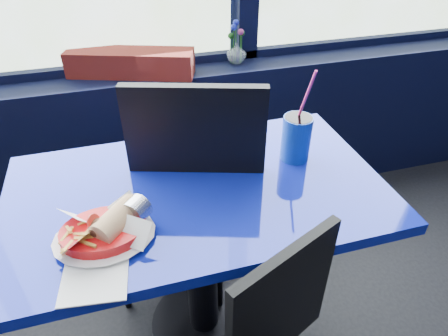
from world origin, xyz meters
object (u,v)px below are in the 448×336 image
near_table (199,228)px  soda_cup (296,137)px  food_basket (105,230)px  chair_near_back (181,182)px  flower_vase (236,50)px  ketchup_bottle (213,144)px  planter_box (131,63)px

near_table → soda_cup: 0.46m
food_basket → soda_cup: 0.70m
near_table → soda_cup: soda_cup is taller
chair_near_back → flower_vase: chair_near_back is taller
ketchup_bottle → planter_box: bearing=104.1°
food_basket → ketchup_bottle: ketchup_bottle is taller
planter_box → soda_cup: bearing=-39.2°
food_basket → flower_vase: bearing=33.8°
near_table → planter_box: 0.92m
soda_cup → planter_box: bearing=121.4°
near_table → flower_vase: size_ratio=5.73×
ketchup_bottle → food_basket: bearing=-146.5°
food_basket → soda_cup: bearing=-3.4°
chair_near_back → food_basket: 0.49m
near_table → chair_near_back: 0.23m
food_basket → chair_near_back: bearing=32.3°
near_table → ketchup_bottle: 0.30m
chair_near_back → flower_vase: bearing=-105.7°
chair_near_back → soda_cup: (0.39, -0.15, 0.23)m
chair_near_back → planter_box: chair_near_back is taller
near_table → chair_near_back: chair_near_back is taller
planter_box → near_table: bearing=-63.0°
ketchup_bottle → near_table: bearing=-130.4°
flower_vase → ketchup_bottle: 0.85m
near_table → food_basket: food_basket is taller
food_basket → ketchup_bottle: (0.37, 0.24, 0.06)m
chair_near_back → planter_box: 0.69m
chair_near_back → ketchup_bottle: size_ratio=4.93×
planter_box → food_basket: planter_box is taller
near_table → soda_cup: bearing=10.9°
near_table → food_basket: bearing=-152.4°
planter_box → flower_vase: size_ratio=2.81×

